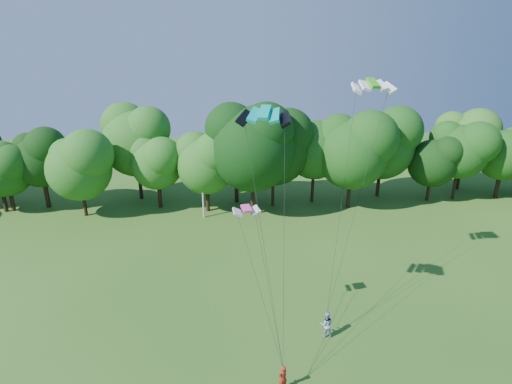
{
  "coord_description": "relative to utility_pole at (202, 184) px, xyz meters",
  "views": [
    {
      "loc": [
        0.39,
        -12.86,
        18.84
      ],
      "look_at": [
        2.47,
        13.0,
        9.65
      ],
      "focal_mm": 28.0,
      "sensor_mm": 36.0,
      "label": 1
    }
  ],
  "objects": [
    {
      "name": "utility_pole",
      "position": [
        0.0,
        0.0,
        0.0
      ],
      "size": [
        1.65,
        0.21,
        8.25
      ],
      "rotation": [
        0.0,
        0.0,
        -0.02
      ],
      "color": "beige",
      "rests_on": "ground"
    },
    {
      "name": "tree_back_east",
      "position": [
        36.05,
        7.55,
        3.31
      ],
      "size": [
        8.32,
        8.32,
        12.1
      ],
      "color": "black",
      "rests_on": "ground"
    },
    {
      "name": "kite_pink",
      "position": [
        3.99,
        -20.64,
        5.04
      ],
      "size": [
        1.9,
        1.19,
        0.28
      ],
      "rotation": [
        0.0,
        0.0,
        0.2
      ],
      "color": "#FD46A0",
      "rests_on": "ground"
    },
    {
      "name": "kite_flyer_left",
      "position": [
        5.72,
        -26.31,
        -3.4
      ],
      "size": [
        0.74,
        0.66,
        1.69
      ],
      "primitive_type": "imported",
      "rotation": [
        0.0,
        0.0,
        3.66
      ],
      "color": "#AB2516",
      "rests_on": "ground"
    },
    {
      "name": "tree_back_center",
      "position": [
        5.9,
        0.55,
        5.53
      ],
      "size": [
        10.76,
        10.76,
        15.65
      ],
      "color": "black",
      "rests_on": "ground"
    },
    {
      "name": "kite_green",
      "position": [
        13.41,
        -15.72,
        12.44
      ],
      "size": [
        3.15,
        1.58,
        0.7
      ],
      "rotation": [
        0.0,
        0.0,
        0.08
      ],
      "color": "green",
      "rests_on": "ground"
    },
    {
      "name": "kite_flyer_right",
      "position": [
        9.4,
        -21.91,
        -3.28
      ],
      "size": [
        1.0,
        0.81,
        1.93
      ],
      "primitive_type": "imported",
      "rotation": [
        0.0,
        0.0,
        3.05
      ],
      "color": "#95ACD0",
      "rests_on": "ground"
    },
    {
      "name": "kite_teal",
      "position": [
        5.04,
        -21.45,
        11.27
      ],
      "size": [
        3.21,
        2.08,
        0.74
      ],
      "rotation": [
        0.0,
        0.0,
        -0.29
      ],
      "color": "#059E94",
      "rests_on": "ground"
    }
  ]
}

